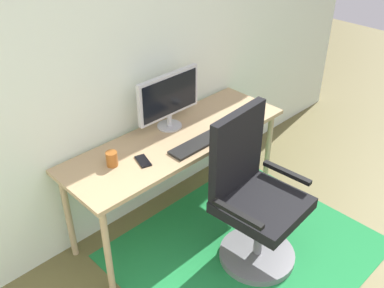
# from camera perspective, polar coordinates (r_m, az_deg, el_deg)

# --- Properties ---
(wall_back) EXTENTS (6.00, 0.10, 2.60)m
(wall_back) POSITION_cam_1_polar(r_m,az_deg,el_deg) (2.87, -14.23, 9.68)
(wall_back) COLOR silver
(wall_back) RESTS_ON ground
(area_rug) EXTENTS (1.70, 1.49, 0.01)m
(area_rug) POSITION_cam_1_polar(r_m,az_deg,el_deg) (3.31, 6.94, -13.34)
(area_rug) COLOR #1C7739
(area_rug) RESTS_ON ground
(desk) EXTENTS (1.73, 0.57, 0.74)m
(desk) POSITION_cam_1_polar(r_m,az_deg,el_deg) (3.15, -1.88, -0.19)
(desk) COLOR tan
(desk) RESTS_ON ground
(monitor) EXTENTS (0.53, 0.18, 0.41)m
(monitor) POSITION_cam_1_polar(r_m,az_deg,el_deg) (3.12, -3.02, 6.05)
(monitor) COLOR #B2B2B7
(monitor) RESTS_ON desk
(keyboard) EXTENTS (0.43, 0.13, 0.02)m
(keyboard) POSITION_cam_1_polar(r_m,az_deg,el_deg) (3.01, 0.66, -0.01)
(keyboard) COLOR black
(keyboard) RESTS_ON desk
(computer_mouse) EXTENTS (0.06, 0.10, 0.03)m
(computer_mouse) POSITION_cam_1_polar(r_m,az_deg,el_deg) (3.23, 4.35, 2.46)
(computer_mouse) COLOR white
(computer_mouse) RESTS_ON desk
(coffee_cup) EXTENTS (0.07, 0.07, 0.10)m
(coffee_cup) POSITION_cam_1_polar(r_m,az_deg,el_deg) (2.84, -10.30, -1.90)
(coffee_cup) COLOR #96501D
(coffee_cup) RESTS_ON desk
(cell_phone) EXTENTS (0.11, 0.15, 0.01)m
(cell_phone) POSITION_cam_1_polar(r_m,az_deg,el_deg) (2.87, -6.34, -2.19)
(cell_phone) COLOR black
(cell_phone) RESTS_ON desk
(office_chair) EXTENTS (0.62, 0.55, 1.09)m
(office_chair) POSITION_cam_1_polar(r_m,az_deg,el_deg) (2.98, 7.89, -7.55)
(office_chair) COLOR slate
(office_chair) RESTS_ON ground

